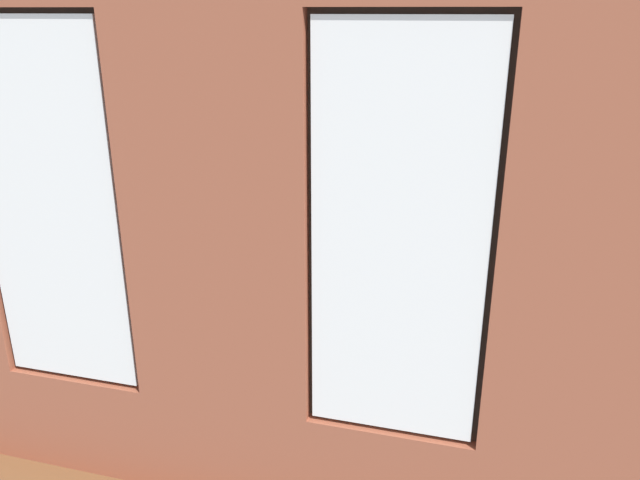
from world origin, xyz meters
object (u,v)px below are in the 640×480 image
cup_ceramic (345,261)px  remote_black (387,264)px  couch_by_window (153,374)px  potted_plant_near_tv (76,301)px  potted_plant_corner_near_left (564,214)px  coffee_table (345,269)px  media_console (93,280)px  table_plant_small (353,260)px  potted_plant_mid_room_small (456,264)px  potted_plant_by_left_couch (514,241)px  couch_left (561,319)px  potted_plant_foreground_right (204,200)px  tv_flatscreen (85,221)px  potted_plant_between_couches (323,365)px  potted_plant_corner_far_left (622,425)px  candle_jar (299,260)px  remote_silver (329,259)px

cup_ceramic → remote_black: cup_ceramic is taller
couch_by_window → potted_plant_near_tv: size_ratio=2.06×
remote_black → potted_plant_corner_near_left: (-1.83, -1.32, 0.29)m
coffee_table → media_console: bearing=15.0°
potted_plant_near_tv → table_plant_small: bearing=-143.7°
potted_plant_near_tv → potted_plant_corner_near_left: potted_plant_corner_near_left is taller
potted_plant_mid_room_small → potted_plant_by_left_couch: bearing=-138.6°
remote_black → potted_plant_near_tv: potted_plant_near_tv is taller
couch_left → table_plant_small: bearing=-100.4°
potted_plant_foreground_right → potted_plant_mid_room_small: potted_plant_foreground_right is taller
tv_flatscreen → potted_plant_between_couches: tv_flatscreen is taller
remote_black → potted_plant_corner_near_left: potted_plant_corner_near_left is taller
potted_plant_mid_room_small → potted_plant_near_tv: bearing=34.2°
remote_black → potted_plant_near_tv: size_ratio=0.20×
couch_by_window → remote_black: (-1.37, -2.44, 0.08)m
potted_plant_corner_far_left → potted_plant_mid_room_small: bearing=-68.1°
couch_left → cup_ceramic: bearing=-102.9°
potted_plant_mid_room_small → media_console: bearing=17.1°
candle_jar → media_console: size_ratio=0.10×
couch_by_window → potted_plant_between_couches: potted_plant_between_couches is taller
table_plant_small → remote_silver: table_plant_small is taller
table_plant_small → coffee_table: bearing=-46.6°
potted_plant_corner_far_left → table_plant_small: bearing=-46.6°
coffee_table → candle_jar: size_ratio=13.47×
potted_plant_corner_near_left → potted_plant_by_left_couch: bearing=42.4°
coffee_table → media_console: (2.57, 0.69, -0.12)m
potted_plant_near_tv → potted_plant_corner_far_left: bearing=170.7°
media_console → potted_plant_corner_near_left: 5.30m
couch_left → tv_flatscreen: size_ratio=1.69×
potted_plant_foreground_right → potted_plant_mid_room_small: size_ratio=2.08×
potted_plant_near_tv → potted_plant_by_left_couch: (-3.72, -2.65, -0.02)m
tv_flatscreen → couch_by_window: bearing=135.2°
coffee_table → cup_ceramic: 0.10m
candle_jar → potted_plant_by_left_couch: size_ratio=0.16×
media_console → potted_plant_corner_far_left: 5.13m
remote_black → candle_jar: bearing=-59.9°
remote_silver → potted_plant_corner_near_left: (-2.45, -1.36, 0.29)m
remote_silver → potted_plant_between_couches: potted_plant_between_couches is taller
remote_silver → potted_plant_corner_far_left: bearing=16.1°
tv_flatscreen → potted_plant_corner_near_left: (-4.83, -2.15, -0.19)m
couch_by_window → cup_ceramic: (-0.95, -2.29, 0.12)m
couch_left → potted_plant_between_couches: 2.46m
remote_black → tv_flatscreen: tv_flatscreen is taller
tv_flatscreen → potted_plant_by_left_couch: bearing=-158.9°
media_console → potted_plant_between_couches: size_ratio=1.28×
potted_plant_foreground_right → potted_plant_by_left_couch: potted_plant_foreground_right is taller
potted_plant_near_tv → potted_plant_corner_near_left: 5.31m
remote_silver → potted_plant_mid_room_small: potted_plant_mid_room_small is taller
couch_left → potted_plant_corner_far_left: bearing=5.9°
table_plant_small → potted_plant_near_tv: bearing=36.3°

